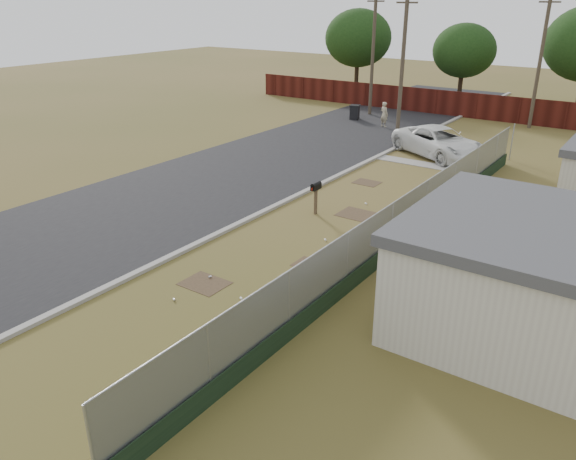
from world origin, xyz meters
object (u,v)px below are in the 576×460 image
Objects in this scene: fire_hydrant at (139,424)px; pickup_truck at (439,142)px; pedestrian at (384,114)px; mailbox at (316,189)px; trash_bin at (355,112)px.

pickup_truck is (-3.09, 24.23, 0.39)m from fire_hydrant.
pedestrian is at bearing 106.90° from fire_hydrant.
fire_hydrant is 24.43m from pickup_truck.
pedestrian is (-5.00, 16.54, -0.22)m from mailbox.
fire_hydrant is 30.63m from pedestrian.
trash_bin is (-8.65, 6.17, -0.27)m from pickup_truck.
pedestrian is (-5.81, 5.08, 0.05)m from pickup_truck.
mailbox is (-3.90, 12.76, 0.66)m from fire_hydrant.
trash_bin is (-2.84, 1.09, -0.32)m from pedestrian.
pedestrian is 3.06m from trash_bin.
trash_bin is at bearing 111.12° from fire_hydrant.
trash_bin is (-7.84, 17.64, -0.54)m from mailbox.
fire_hydrant is 0.64× the size of mailbox.
mailbox is at bearing 107.00° from fire_hydrant.
mailbox is 11.50m from pickup_truck.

